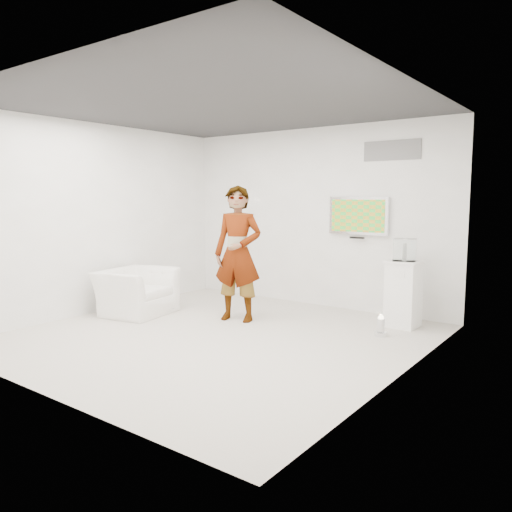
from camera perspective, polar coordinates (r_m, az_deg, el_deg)
name	(u,v)px	position (r m, az deg, el deg)	size (l,w,h in m)	color
room	(218,224)	(6.53, -4.42, 3.69)	(5.01, 5.01, 3.00)	beige
tv	(359,216)	(8.13, 11.66, 4.53)	(1.00, 0.08, 0.60)	silver
logo_decal	(392,150)	(8.00, 15.27, 11.57)	(0.90, 0.02, 0.30)	slate
person	(238,254)	(7.42, -2.09, 0.26)	(0.73, 0.48, 2.01)	white
armchair	(136,292)	(8.14, -13.52, -3.98)	(1.09, 0.96, 0.71)	white
pedestal	(403,294)	(7.43, 16.49, -4.16)	(0.46, 0.46, 0.95)	white
floor_uplight	(381,326)	(6.92, 14.07, -7.78)	(0.17, 0.17, 0.27)	silver
vitrine	(405,250)	(7.33, 16.65, 0.69)	(0.31, 0.31, 0.31)	white
console	(405,252)	(7.34, 16.64, 0.42)	(0.05, 0.18, 0.24)	white
wii_remote	(257,199)	(7.41, 0.13, 6.50)	(0.03, 0.12, 0.03)	white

